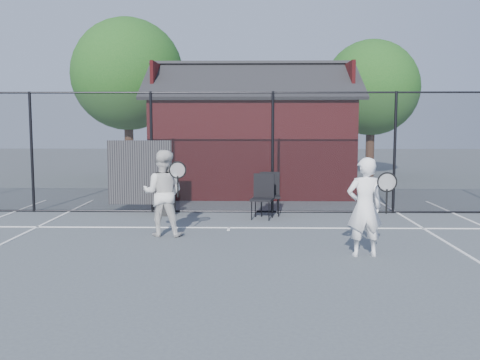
{
  "coord_description": "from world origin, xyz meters",
  "views": [
    {
      "loc": [
        0.46,
        -8.19,
        2.2
      ],
      "look_at": [
        0.25,
        2.3,
        1.1
      ],
      "focal_mm": 40.0,
      "sensor_mm": 36.0,
      "label": 1
    }
  ],
  "objects_px": {
    "player_back": "(163,193)",
    "waste_bin": "(166,201)",
    "chair_left": "(262,197)",
    "clubhouse": "(252,143)",
    "player_front": "(365,207)",
    "chair_right": "(270,195)"
  },
  "relations": [
    {
      "from": "player_back",
      "to": "chair_right",
      "type": "bearing_deg",
      "value": 47.59
    },
    {
      "from": "chair_right",
      "to": "player_back",
      "type": "bearing_deg",
      "value": -132.21
    },
    {
      "from": "player_front",
      "to": "waste_bin",
      "type": "relative_size",
      "value": 2.48
    },
    {
      "from": "chair_right",
      "to": "waste_bin",
      "type": "height_order",
      "value": "chair_right"
    },
    {
      "from": "clubhouse",
      "to": "player_front",
      "type": "relative_size",
      "value": 3.93
    },
    {
      "from": "chair_right",
      "to": "waste_bin",
      "type": "bearing_deg",
      "value": -179.79
    },
    {
      "from": "chair_left",
      "to": "chair_right",
      "type": "relative_size",
      "value": 1.0
    },
    {
      "from": "clubhouse",
      "to": "player_front",
      "type": "bearing_deg",
      "value": -77.51
    },
    {
      "from": "player_back",
      "to": "chair_right",
      "type": "xyz_separation_m",
      "value": [
        2.19,
        2.4,
        -0.34
      ]
    },
    {
      "from": "chair_right",
      "to": "player_front",
      "type": "bearing_deg",
      "value": -70.02
    },
    {
      "from": "player_front",
      "to": "chair_right",
      "type": "bearing_deg",
      "value": 109.77
    },
    {
      "from": "player_front",
      "to": "waste_bin",
      "type": "bearing_deg",
      "value": 134.73
    },
    {
      "from": "player_front",
      "to": "chair_right",
      "type": "xyz_separation_m",
      "value": [
        -1.43,
        3.98,
        -0.32
      ]
    },
    {
      "from": "chair_left",
      "to": "waste_bin",
      "type": "relative_size",
      "value": 1.52
    },
    {
      "from": "player_back",
      "to": "chair_right",
      "type": "distance_m",
      "value": 3.26
    },
    {
      "from": "player_back",
      "to": "waste_bin",
      "type": "bearing_deg",
      "value": 97.75
    },
    {
      "from": "player_front",
      "to": "chair_left",
      "type": "bearing_deg",
      "value": 115.08
    },
    {
      "from": "chair_left",
      "to": "player_front",
      "type": "bearing_deg",
      "value": -52.07
    },
    {
      "from": "clubhouse",
      "to": "player_back",
      "type": "xyz_separation_m",
      "value": [
        -1.76,
        -6.8,
        -0.76
      ]
    },
    {
      "from": "clubhouse",
      "to": "player_back",
      "type": "height_order",
      "value": "clubhouse"
    },
    {
      "from": "player_front",
      "to": "clubhouse",
      "type": "bearing_deg",
      "value": 102.49
    },
    {
      "from": "player_back",
      "to": "chair_left",
      "type": "distance_m",
      "value": 2.77
    }
  ]
}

